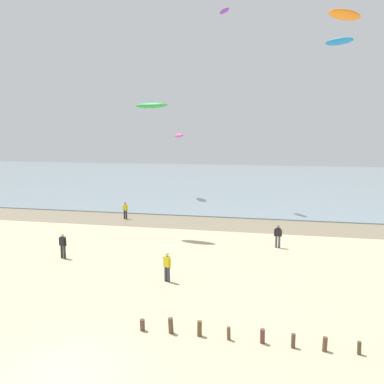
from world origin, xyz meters
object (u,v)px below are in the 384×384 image
at_px(person_nearest_camera, 63,245).
at_px(kite_aloft_7, 339,41).
at_px(person_mid_beach, 125,210).
at_px(person_by_waterline, 167,266).
at_px(kite_aloft_6, 345,15).
at_px(person_left_flank, 278,236).
at_px(kite_aloft_0, 224,11).
at_px(kite_aloft_1, 151,105).
at_px(kite_aloft_4, 179,135).

xyz_separation_m(person_nearest_camera, kite_aloft_7, (19.53, 16.91, 16.08)).
xyz_separation_m(person_mid_beach, person_by_waterline, (8.42, -14.85, 0.00)).
distance_m(person_by_waterline, kite_aloft_7, 27.77).
relative_size(person_mid_beach, kite_aloft_6, 0.56).
relative_size(person_left_flank, kite_aloft_0, 0.81).
bearing_deg(person_by_waterline, person_left_flank, 51.84).
bearing_deg(kite_aloft_6, kite_aloft_0, 87.67).
distance_m(person_nearest_camera, kite_aloft_0, 30.66).
relative_size(person_by_waterline, kite_aloft_7, 0.64).
height_order(person_mid_beach, person_left_flank, same).
bearing_deg(kite_aloft_1, kite_aloft_4, -72.38).
relative_size(person_nearest_camera, kite_aloft_1, 0.60).
xyz_separation_m(person_nearest_camera, person_left_flank, (14.21, 5.39, 0.00)).
bearing_deg(person_by_waterline, kite_aloft_7, 59.29).
distance_m(person_by_waterline, kite_aloft_1, 14.48).
bearing_deg(kite_aloft_6, person_nearest_camera, 162.78).
height_order(kite_aloft_0, kite_aloft_4, kite_aloft_0).
distance_m(kite_aloft_0, kite_aloft_1, 18.03).
height_order(person_mid_beach, kite_aloft_1, kite_aloft_1).
height_order(person_nearest_camera, kite_aloft_6, kite_aloft_6).
bearing_deg(kite_aloft_4, person_mid_beach, -33.24).
distance_m(kite_aloft_1, kite_aloft_4, 18.67).
bearing_deg(kite_aloft_7, person_mid_beach, 43.23).
relative_size(person_by_waterline, kite_aloft_4, 0.54).
height_order(kite_aloft_0, kite_aloft_7, kite_aloft_0).
height_order(person_nearest_camera, kite_aloft_4, kite_aloft_4).
distance_m(person_left_flank, kite_aloft_6, 16.34).
bearing_deg(person_mid_beach, kite_aloft_4, 80.61).
xyz_separation_m(person_by_waterline, kite_aloft_4, (-6.19, 28.38, 7.35)).
xyz_separation_m(person_by_waterline, person_left_flank, (6.24, 7.94, 0.00)).
bearing_deg(kite_aloft_1, kite_aloft_0, -96.13).
bearing_deg(person_nearest_camera, person_mid_beach, 92.12).
xyz_separation_m(kite_aloft_4, kite_aloft_7, (17.75, -8.91, 8.73)).
xyz_separation_m(person_by_waterline, kite_aloft_0, (0.15, 23.58, 20.79)).
xyz_separation_m(kite_aloft_0, kite_aloft_6, (10.22, -13.63, -5.11)).
xyz_separation_m(person_mid_beach, kite_aloft_7, (19.99, 4.62, 16.08)).
xyz_separation_m(person_mid_beach, kite_aloft_1, (4.43, -4.86, 9.69)).
bearing_deg(kite_aloft_0, person_left_flank, 170.15).
xyz_separation_m(person_by_waterline, kite_aloft_6, (10.37, 9.95, 15.68)).
relative_size(person_nearest_camera, person_left_flank, 1.00).
xyz_separation_m(person_nearest_camera, kite_aloft_0, (8.12, 21.02, 20.79)).
distance_m(person_mid_beach, kite_aloft_4, 15.56).
bearing_deg(kite_aloft_4, person_left_flank, 7.45).
distance_m(kite_aloft_0, kite_aloft_7, 13.01).
bearing_deg(kite_aloft_7, kite_aloft_1, 61.59).
xyz_separation_m(person_mid_beach, kite_aloft_4, (2.24, 13.53, 7.35)).
relative_size(person_nearest_camera, kite_aloft_6, 0.56).
bearing_deg(kite_aloft_4, kite_aloft_1, -17.05).
height_order(person_nearest_camera, person_left_flank, same).
relative_size(person_nearest_camera, kite_aloft_7, 0.64).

